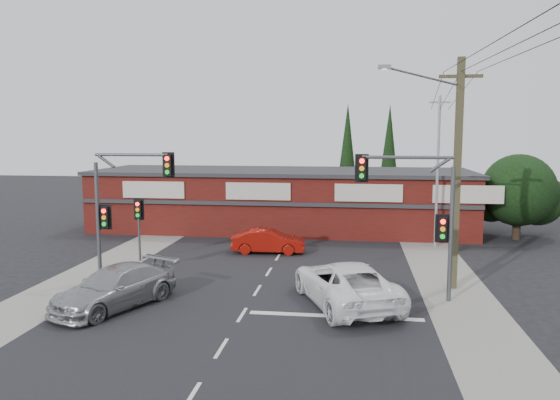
# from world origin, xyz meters

# --- Properties ---
(ground) EXTENTS (120.00, 120.00, 0.00)m
(ground) POSITION_xyz_m (0.00, 0.00, 0.00)
(ground) COLOR black
(ground) RESTS_ON ground
(road_strip) EXTENTS (14.00, 70.00, 0.01)m
(road_strip) POSITION_xyz_m (0.00, 5.00, 0.01)
(road_strip) COLOR black
(road_strip) RESTS_ON ground
(verge_left) EXTENTS (3.00, 70.00, 0.02)m
(verge_left) POSITION_xyz_m (-8.50, 5.00, 0.01)
(verge_left) COLOR gray
(verge_left) RESTS_ON ground
(verge_right) EXTENTS (3.00, 70.00, 0.02)m
(verge_right) POSITION_xyz_m (8.50, 5.00, 0.01)
(verge_right) COLOR gray
(verge_right) RESTS_ON ground
(stop_line) EXTENTS (6.50, 0.35, 0.01)m
(stop_line) POSITION_xyz_m (3.50, -1.50, 0.01)
(stop_line) COLOR silver
(stop_line) RESTS_ON ground
(white_suv) EXTENTS (5.01, 6.90, 1.74)m
(white_suv) POSITION_xyz_m (3.83, 0.00, 0.87)
(white_suv) COLOR white
(white_suv) RESTS_ON ground
(silver_suv) EXTENTS (4.24, 5.90, 1.59)m
(silver_suv) POSITION_xyz_m (-5.15, -1.57, 0.79)
(silver_suv) COLOR #9A9C9F
(silver_suv) RESTS_ON ground
(red_sedan) EXTENTS (4.24, 1.71, 1.37)m
(red_sedan) POSITION_xyz_m (-0.70, 8.92, 0.68)
(red_sedan) COLOR maroon
(red_sedan) RESTS_ON ground
(lane_dashes) EXTENTS (0.12, 40.42, 0.01)m
(lane_dashes) POSITION_xyz_m (0.00, 1.41, 0.01)
(lane_dashes) COLOR silver
(lane_dashes) RESTS_ON ground
(shop_building) EXTENTS (27.30, 8.40, 4.22)m
(shop_building) POSITION_xyz_m (-0.99, 16.99, 2.13)
(shop_building) COLOR #46110E
(shop_building) RESTS_ON ground
(tree_cluster) EXTENTS (5.90, 5.10, 5.50)m
(tree_cluster) POSITION_xyz_m (14.69, 15.44, 2.90)
(tree_cluster) COLOR #2D2116
(tree_cluster) RESTS_ON ground
(conifer_near) EXTENTS (1.80, 1.80, 9.25)m
(conifer_near) POSITION_xyz_m (3.50, 24.00, 5.48)
(conifer_near) COLOR #2D2116
(conifer_near) RESTS_ON ground
(conifer_far) EXTENTS (1.80, 1.80, 9.25)m
(conifer_far) POSITION_xyz_m (7.00, 26.00, 5.48)
(conifer_far) COLOR #2D2116
(conifer_far) RESTS_ON ground
(traffic_mast_left) EXTENTS (3.77, 0.27, 5.97)m
(traffic_mast_left) POSITION_xyz_m (-6.43, 2.00, 3.93)
(traffic_mast_left) COLOR #47494C
(traffic_mast_left) RESTS_ON ground
(traffic_mast_right) EXTENTS (3.96, 0.27, 5.97)m
(traffic_mast_right) POSITION_xyz_m (6.86, 1.00, 3.95)
(traffic_mast_right) COLOR #47494C
(traffic_mast_right) RESTS_ON ground
(pedestal_signal) EXTENTS (0.55, 0.27, 3.38)m
(pedestal_signal) POSITION_xyz_m (-7.20, 6.01, 2.41)
(pedestal_signal) COLOR #47494C
(pedestal_signal) RESTS_ON ground
(utility_pole) EXTENTS (4.38, 0.59, 10.00)m
(utility_pole) POSITION_xyz_m (8.36, 2.99, 5.40)
(utility_pole) COLOR #4B452A
(utility_pole) RESTS_ON ground
(steel_pole) EXTENTS (1.20, 0.16, 9.00)m
(steel_pole) POSITION_xyz_m (9.00, 12.00, 4.70)
(steel_pole) COLOR gray
(steel_pole) RESTS_ON ground
(power_lines) EXTENTS (2.01, 29.00, 1.22)m
(power_lines) POSITION_xyz_m (8.47, -2.47, 9.04)
(power_lines) COLOR black
(power_lines) RESTS_ON ground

